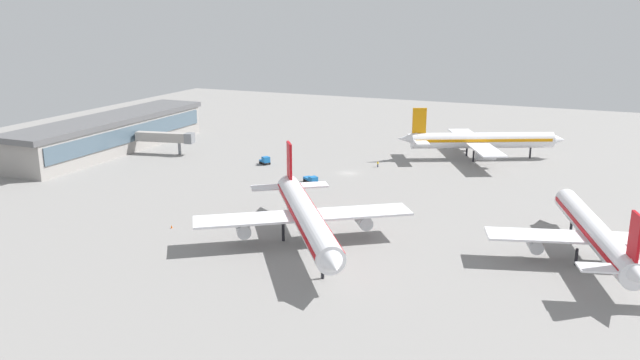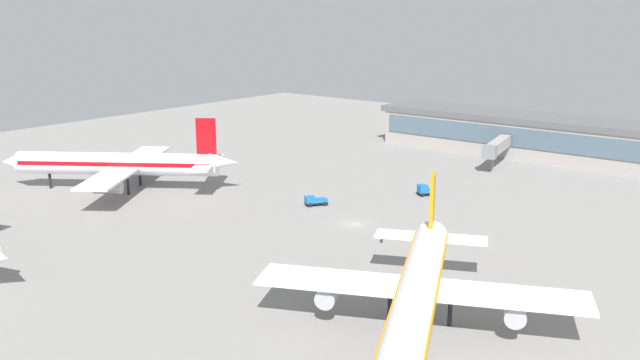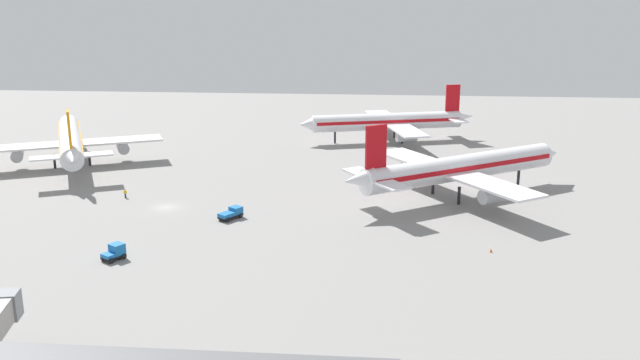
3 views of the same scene
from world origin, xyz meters
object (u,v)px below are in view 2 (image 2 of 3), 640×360
object	(u,v)px
airplane_taxiing	(418,290)
ground_crew_worker	(382,238)
airplane_at_gate	(120,164)
baggage_tug	(424,190)
pushback_tractor	(315,201)
safety_cone_near_gate	(214,164)

from	to	relation	value
airplane_taxiing	ground_crew_worker	world-z (taller)	airplane_taxiing
airplane_at_gate	baggage_tug	bearing A→B (deg)	179.99
pushback_tractor	ground_crew_worker	bearing A→B (deg)	100.25
airplane_taxiing	pushback_tractor	size ratio (longest dim) A/B	10.03
baggage_tug	ground_crew_worker	xyz separation A→B (m)	(-9.59, 30.65, -0.31)
airplane_taxiing	baggage_tug	world-z (taller)	airplane_taxiing
airplane_taxiing	safety_cone_near_gate	xyz separation A→B (m)	(86.65, -47.75, -5.25)
baggage_tug	safety_cone_near_gate	bearing A→B (deg)	-48.81
pushback_tractor	ground_crew_worker	world-z (taller)	pushback_tractor
ground_crew_worker	airplane_at_gate	bearing A→B (deg)	76.63
airplane_at_gate	pushback_tractor	distance (m)	43.89
airplane_at_gate	safety_cone_near_gate	distance (m)	29.51
airplane_at_gate	airplane_taxiing	world-z (taller)	airplane_at_gate
airplane_taxiing	pushback_tractor	bearing A→B (deg)	-153.59
baggage_tug	safety_cone_near_gate	distance (m)	56.20
airplane_at_gate	airplane_taxiing	size ratio (longest dim) A/B	0.96
airplane_at_gate	ground_crew_worker	xyz separation A→B (m)	(-63.22, -5.88, -4.89)
airplane_at_gate	pushback_tractor	world-z (taller)	airplane_at_gate
ground_crew_worker	safety_cone_near_gate	distance (m)	69.22
safety_cone_near_gate	ground_crew_worker	bearing A→B (deg)	160.55
airplane_taxiing	safety_cone_near_gate	distance (m)	99.08
baggage_tug	pushback_tractor	bearing A→B (deg)	0.07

